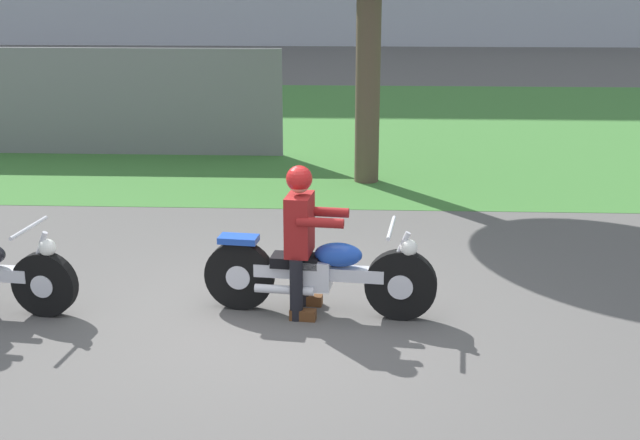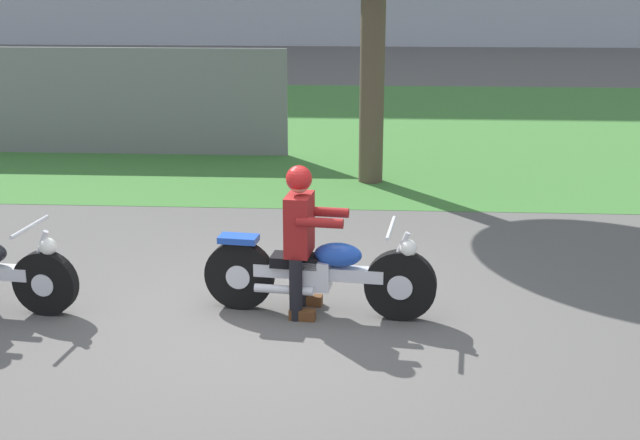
# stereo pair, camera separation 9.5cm
# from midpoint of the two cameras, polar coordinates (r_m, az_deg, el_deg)

# --- Properties ---
(ground) EXTENTS (120.00, 120.00, 0.00)m
(ground) POSITION_cam_midpoint_polar(r_m,az_deg,el_deg) (7.84, -3.47, -6.77)
(ground) COLOR #565451
(grass_verge) EXTENTS (60.00, 12.00, 0.01)m
(grass_verge) POSITION_cam_midpoint_polar(r_m,az_deg,el_deg) (17.15, 0.36, 6.31)
(grass_verge) COLOR #3D7533
(grass_verge) RESTS_ON ground
(motorcycle_lead) EXTENTS (2.17, 0.66, 0.89)m
(motorcycle_lead) POSITION_cam_midpoint_polar(r_m,az_deg,el_deg) (7.84, 0.30, -3.59)
(motorcycle_lead) COLOR black
(motorcycle_lead) RESTS_ON ground
(rider_lead) EXTENTS (0.58, 0.50, 1.41)m
(rider_lead) POSITION_cam_midpoint_polar(r_m,az_deg,el_deg) (7.74, -0.92, -0.56)
(rider_lead) COLOR black
(rider_lead) RESTS_ON ground
(fence_segment) EXTENTS (7.00, 0.06, 1.80)m
(fence_segment) POSITION_cam_midpoint_polar(r_m,az_deg,el_deg) (15.08, -15.50, 7.70)
(fence_segment) COLOR slate
(fence_segment) RESTS_ON ground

